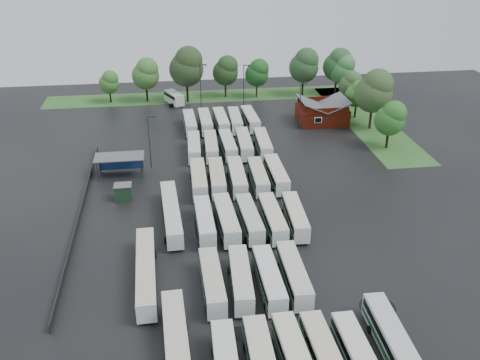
{
  "coord_description": "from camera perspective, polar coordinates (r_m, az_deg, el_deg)",
  "views": [
    {
      "loc": [
        -8.24,
        -62.73,
        39.46
      ],
      "look_at": [
        2.0,
        12.0,
        2.5
      ],
      "focal_mm": 40.0,
      "sensor_mm": 36.0,
      "label": 1
    }
  ],
  "objects": [
    {
      "name": "grass_strip_north",
      "position": [
        133.89,
        -3.11,
        8.93
      ],
      "size": [
        80.0,
        10.0,
        0.01
      ],
      "primitive_type": "cube",
      "color": "#2E5C23",
      "rests_on": "ground"
    },
    {
      "name": "west_fence",
      "position": [
        81.9,
        -16.66,
        -3.43
      ],
      "size": [
        0.1,
        50.0,
        1.2
      ],
      "primitive_type": "cube",
      "color": "#2D2D30",
      "rests_on": "ground"
    },
    {
      "name": "bus_r2c2",
      "position": [
        75.09,
        1.01,
        -4.14
      ],
      "size": [
        2.75,
        10.83,
        2.99
      ],
      "rotation": [
        0.0,
        0.0,
        0.04
      ],
      "color": "silver",
      "rests_on": "ground"
    },
    {
      "name": "tree_north_4",
      "position": [
        131.39,
        1.89,
        11.39
      ],
      "size": [
        5.74,
        5.74,
        9.51
      ],
      "color": "#3A281B",
      "rests_on": "ground"
    },
    {
      "name": "bus_r4c4",
      "position": [
        100.03,
        2.46,
        3.89
      ],
      "size": [
        2.75,
        11.02,
        3.05
      ],
      "rotation": [
        0.0,
        0.0,
        -0.04
      ],
      "color": "silver",
      "rests_on": "ground"
    },
    {
      "name": "bus_r0c3",
      "position": [
        54.49,
        9.05,
        -18.24
      ],
      "size": [
        2.59,
        10.91,
        3.02
      ],
      "rotation": [
        0.0,
        0.0,
        0.03
      ],
      "color": "silver",
      "rests_on": "ground"
    },
    {
      "name": "lamp_post_back_e",
      "position": [
        122.86,
        0.46,
        10.25
      ],
      "size": [
        1.57,
        0.31,
        10.17
      ],
      "color": "#2D2D30",
      "rests_on": "ground"
    },
    {
      "name": "tree_north_3",
      "position": [
        131.38,
        -1.49,
        11.62
      ],
      "size": [
        6.2,
        6.2,
        10.28
      ],
      "color": "#311D12",
      "rests_on": "ground"
    },
    {
      "name": "lamp_post_ne",
      "position": [
        110.95,
        6.49,
        8.2
      ],
      "size": [
        1.5,
        0.29,
        9.76
      ],
      "color": "#2D2D30",
      "rests_on": "ground"
    },
    {
      "name": "puddle_0",
      "position": [
        58.19,
        -0.17,
        -16.59
      ],
      "size": [
        3.83,
        3.83,
        0.01
      ],
      "primitive_type": "cylinder",
      "color": "black",
      "rests_on": "ground"
    },
    {
      "name": "bus_r2c1",
      "position": [
        74.79,
        -1.47,
        -4.21
      ],
      "size": [
        2.87,
        11.32,
        3.12
      ],
      "rotation": [
        0.0,
        0.0,
        0.04
      ],
      "color": "silver",
      "rests_on": "ground"
    },
    {
      "name": "bus_r2c3",
      "position": [
        75.28,
        3.49,
        -4.08
      ],
      "size": [
        2.46,
        10.96,
        3.04
      ],
      "rotation": [
        0.0,
        0.0,
        0.01
      ],
      "color": "silver",
      "rests_on": "ground"
    },
    {
      "name": "tree_east_0",
      "position": [
        104.12,
        15.83,
        6.38
      ],
      "size": [
        5.68,
        5.68,
        9.4
      ],
      "color": "black",
      "rests_on": "ground"
    },
    {
      "name": "tree_east_1",
      "position": [
        112.92,
        14.19,
        9.23
      ],
      "size": [
        7.68,
        7.68,
        12.72
      ],
      "color": "black",
      "rests_on": "ground"
    },
    {
      "name": "artic_bus_west_c",
      "position": [
        65.67,
        -10.01,
        -9.52
      ],
      "size": [
        2.7,
        16.0,
        2.96
      ],
      "rotation": [
        0.0,
        0.0,
        0.03
      ],
      "color": "silver",
      "rests_on": "ground"
    },
    {
      "name": "puddle_4",
      "position": [
        63.93,
        14.46,
        -13.0
      ],
      "size": [
        4.14,
        4.14,
        0.01
      ],
      "primitive_type": "cylinder",
      "color": "black",
      "rests_on": "ground"
    },
    {
      "name": "bus_r4c1",
      "position": [
        99.0,
        -3.11,
        3.6
      ],
      "size": [
        2.7,
        10.78,
        2.98
      ],
      "rotation": [
        0.0,
        0.0,
        -0.04
      ],
      "color": "silver",
      "rests_on": "ground"
    },
    {
      "name": "bus_r3c3",
      "position": [
        87.1,
        1.95,
        0.36
      ],
      "size": [
        2.48,
        10.78,
        2.99
      ],
      "rotation": [
        0.0,
        0.0,
        -0.02
      ],
      "color": "silver",
      "rests_on": "ground"
    },
    {
      "name": "bus_r1c0",
      "position": [
        63.11,
        -2.98,
        -10.76
      ],
      "size": [
        2.48,
        10.74,
        2.98
      ],
      "rotation": [
        0.0,
        0.0,
        0.02
      ],
      "color": "silver",
      "rests_on": "ground"
    },
    {
      "name": "bus_r3c0",
      "position": [
        86.4,
        -4.44,
        0.11
      ],
      "size": [
        2.54,
        11.22,
        3.11
      ],
      "rotation": [
        0.0,
        0.0,
        -0.01
      ],
      "color": "silver",
      "rests_on": "ground"
    },
    {
      "name": "artic_bus_east",
      "position": [
        56.17,
        16.76,
        -17.56
      ],
      "size": [
        2.71,
        16.37,
        3.03
      ],
      "rotation": [
        0.0,
        0.0,
        -0.02
      ],
      "color": "silver",
      "rests_on": "ground"
    },
    {
      "name": "utility_hut",
      "position": [
        84.81,
        -12.33,
        -1.27
      ],
      "size": [
        2.7,
        2.2,
        2.62
      ],
      "color": "black",
      "rests_on": "ground"
    },
    {
      "name": "puddle_2",
      "position": [
        76.03,
        -4.66,
        -5.25
      ],
      "size": [
        5.07,
        5.07,
        0.01
      ],
      "primitive_type": "cylinder",
      "color": "black",
      "rests_on": "ground"
    },
    {
      "name": "bus_r0c4",
      "position": [
        55.02,
        12.53,
        -18.09
      ],
      "size": [
        2.41,
        10.82,
        3.01
      ],
      "rotation": [
        0.0,
        0.0,
        0.01
      ],
      "color": "silver",
      "rests_on": "ground"
    },
    {
      "name": "bus_r4c0",
      "position": [
        98.85,
        -4.92,
        3.5
      ],
      "size": [
        2.68,
        10.7,
        2.96
      ],
      "rotation": [
        0.0,
        0.0,
        -0.04
      ],
      "color": "silver",
      "rests_on": "ground"
    },
    {
      "name": "tree_east_4",
      "position": [
        134.83,
        10.89,
        11.58
      ],
      "size": [
        6.28,
        6.28,
        10.4
      ],
      "color": "#362214",
      "rests_on": "ground"
    },
    {
      "name": "tree_north_1",
      "position": [
        129.6,
        -9.99,
        11.13
      ],
      "size": [
        6.41,
        6.41,
        10.61
      ],
      "color": "black",
      "rests_on": "ground"
    },
    {
      "name": "lamp_post_back_w",
      "position": [
        121.81,
        -4.17,
        10.18
      ],
      "size": [
        1.64,
        0.32,
        10.64
      ],
      "color": "#2D2D30",
      "rests_on": "ground"
    },
    {
      "name": "bus_r5c1",
      "position": [
        111.47,
        -3.73,
        6.22
      ],
      "size": [
        2.42,
        10.85,
        3.01
      ],
      "rotation": [
        0.0,
        0.0,
        0.01
      ],
      "color": "silver",
      "rests_on": "ground"
    },
    {
      "name": "bus_r3c1",
      "position": [
        86.67,
        -2.47,
        0.24
      ],
      "size": [
        2.68,
        11.1,
        3.07
      ],
      "rotation": [
        0.0,
        0.0,
        -0.03
      ],
      "color": "silver",
      "rests_on": "ground"
    },
    {
      "name": "tree_east_3",
      "position": [
        126.8,
        11.74,
        10.02
      ],
      "size": [
        5.14,
        5.14,
        8.52
      ],
      "color": "#322318",
      "rests_on": "ground"
    },
    {
      "name": "bus_r3c2",
      "position": [
        86.78,
        -0.33,
        0.32
      ],
      "size": [
        2.63,
        11.23,
        3.11
      ],
      "rotation": [
        0.0,
        0.0,
        -0.02
      ],
      "color": "silver",
      "rests_on": "ground"
    },
    {
      "name": "bus_r5c2",
      "position": [
        111.76,
        -2.03,
        6.32
      ],
      "size": [
        2.61,
        10.93,
        3.03
      ],
      "rotation": [
        0.0,
        0.0,
        0.03
      ],
      "color": "silver",
      "rests_on": "ground"
    },
    {
      "name": "brick_building",
      "position": [
        116.55,
        8.76,
        6.98
      ],
      "size": [
        10.07,
        8.6,
        5.39
      ],
      "color": "maroon",
      "rests_on": "ground"
    },
    {
      "name": "tree_north_2",
      "position": [
        127.67,
        -5.66,
        11.98
      ],
      "size": [
        8.04,
        8.04,
        13.32
      ],
      "color": "black",
      "rests_on": "ground"
    },
    {
      "name": "wash_shed",
      "position": [
        92.71,
        -12.71,
        2.26
      ],
      "size": [
        8.2,
        4.2,
        3.58
      ],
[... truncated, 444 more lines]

